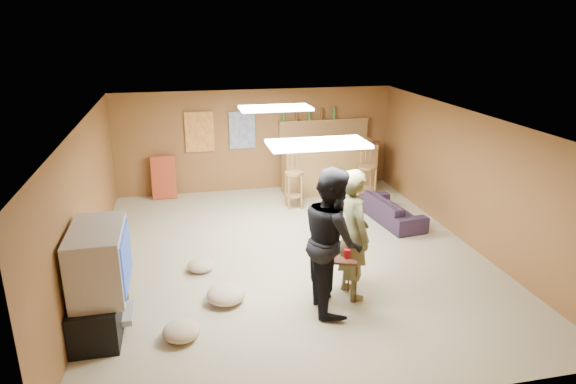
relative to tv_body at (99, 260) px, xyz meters
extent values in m
plane|color=tan|center=(2.65, 1.50, -0.90)|extent=(7.00, 7.00, 0.00)
cube|color=silver|center=(2.65, 1.50, 1.30)|extent=(6.00, 7.00, 0.02)
cube|color=brown|center=(2.65, 5.00, 0.20)|extent=(6.00, 0.02, 2.20)
cube|color=brown|center=(2.65, -2.00, 0.20)|extent=(6.00, 0.02, 2.20)
cube|color=brown|center=(-0.35, 1.50, 0.20)|extent=(0.02, 7.00, 2.20)
cube|color=brown|center=(5.65, 1.50, 0.20)|extent=(0.02, 7.00, 2.20)
cube|color=black|center=(-0.07, 0.00, -0.65)|extent=(0.55, 1.30, 0.50)
cube|color=#B2B2B7|center=(0.15, 0.00, -0.75)|extent=(0.35, 0.50, 0.08)
cube|color=#B2B2B7|center=(0.00, 0.00, 0.00)|extent=(0.60, 1.10, 0.80)
cube|color=navy|center=(0.31, 0.00, 0.00)|extent=(0.02, 0.95, 0.65)
cube|color=olive|center=(4.15, 4.45, -0.35)|extent=(2.00, 0.60, 1.10)
cube|color=#3E2013|center=(4.15, 4.20, 0.20)|extent=(2.10, 0.12, 0.05)
cube|color=olive|center=(4.15, 4.90, 0.60)|extent=(2.00, 0.18, 0.05)
cube|color=olive|center=(4.15, 4.92, 0.30)|extent=(2.00, 0.14, 0.60)
cube|color=#BF3F26|center=(1.45, 4.96, 0.45)|extent=(0.60, 0.03, 0.85)
cube|color=#334C99|center=(2.35, 4.96, 0.45)|extent=(0.55, 0.03, 0.80)
cube|color=#AF3E20|center=(0.65, 4.80, -0.45)|extent=(0.50, 0.26, 0.91)
cube|color=white|center=(2.65, 0.00, 1.27)|extent=(1.20, 0.60, 0.04)
cube|color=white|center=(2.65, 2.70, 1.27)|extent=(1.20, 0.60, 0.04)
imported|color=brown|center=(3.19, 0.12, -0.01)|extent=(0.52, 0.71, 1.79)
imported|color=black|center=(2.83, -0.12, 0.05)|extent=(0.76, 0.95, 1.89)
imported|color=black|center=(4.82, 2.53, -0.67)|extent=(0.78, 1.62, 0.46)
cube|color=#3E2013|center=(2.98, 0.03, -0.59)|extent=(0.59, 0.53, 0.63)
cylinder|color=#B00B1B|center=(2.87, 0.08, -0.22)|extent=(0.08, 0.08, 0.11)
cylinder|color=#B00B1B|center=(3.07, -0.03, -0.21)|extent=(0.10, 0.10, 0.12)
cylinder|color=navy|center=(3.15, 0.15, -0.22)|extent=(0.10, 0.10, 0.10)
ellipsoid|color=tan|center=(1.49, 0.26, -0.78)|extent=(0.59, 0.59, 0.23)
ellipsoid|color=tan|center=(1.21, 1.25, -0.81)|extent=(0.52, 0.52, 0.18)
ellipsoid|color=tan|center=(0.89, -0.46, -0.80)|extent=(0.50, 0.50, 0.20)
camera|label=1|loc=(1.02, -5.82, 2.68)|focal=32.00mm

